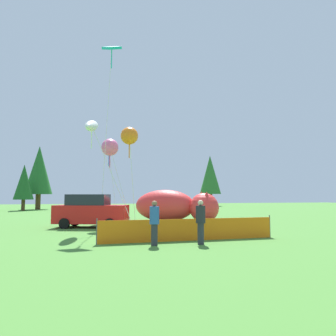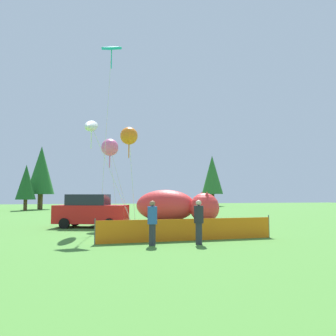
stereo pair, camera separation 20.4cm
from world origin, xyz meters
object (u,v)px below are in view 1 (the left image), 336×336
(inflatable_cat, at_px, (174,207))
(kite_white_ghost, at_px, (92,126))
(spectator_in_green_shirt, at_px, (154,221))
(kite_orange_flower, at_px, (129,136))
(folding_chair, at_px, (201,222))
(kite_teal_diamond, at_px, (111,52))
(parked_car, at_px, (91,211))
(spectator_in_yellow_shirt, at_px, (201,220))
(kite_blue_box, at_px, (109,151))
(kite_pink_octopus, at_px, (110,147))

(inflatable_cat, height_order, kite_white_ghost, kite_white_ghost)
(spectator_in_green_shirt, distance_m, kite_orange_flower, 7.54)
(folding_chair, height_order, inflatable_cat, inflatable_cat)
(inflatable_cat, height_order, kite_teal_diamond, kite_teal_diamond)
(spectator_in_green_shirt, distance_m, kite_teal_diamond, 12.24)
(spectator_in_green_shirt, xyz_separation_m, kite_orange_flower, (-0.26, 6.08, 4.45))
(folding_chair, height_order, kite_teal_diamond, kite_teal_diamond)
(parked_car, distance_m, folding_chair, 6.82)
(parked_car, relative_size, spectator_in_yellow_shirt, 2.65)
(kite_blue_box, bearing_deg, kite_teal_diamond, -93.12)
(folding_chair, xyz_separation_m, kite_white_ghost, (-5.95, 1.47, 5.38))
(inflatable_cat, distance_m, spectator_in_green_shirt, 11.47)
(kite_pink_octopus, height_order, kite_teal_diamond, kite_teal_diamond)
(folding_chair, xyz_separation_m, spectator_in_yellow_shirt, (-1.69, -4.76, 0.47))
(folding_chair, relative_size, inflatable_cat, 0.14)
(kite_blue_box, bearing_deg, inflatable_cat, -22.66)
(kite_blue_box, bearing_deg, spectator_in_yellow_shirt, -77.62)
(folding_chair, relative_size, kite_orange_flower, 0.14)
(kite_teal_diamond, bearing_deg, inflatable_cat, 36.60)
(inflatable_cat, height_order, spectator_in_green_shirt, inflatable_cat)
(folding_chair, bearing_deg, kite_orange_flower, -131.10)
(parked_car, height_order, kite_teal_diamond, kite_teal_diamond)
(parked_car, height_order, spectator_in_green_shirt, parked_car)
(spectator_in_green_shirt, relative_size, kite_teal_diamond, 0.15)
(spectator_in_yellow_shirt, bearing_deg, kite_teal_diamond, 113.38)
(kite_white_ghost, bearing_deg, folding_chair, -13.84)
(spectator_in_yellow_shirt, bearing_deg, inflatable_cat, 80.51)
(spectator_in_green_shirt, distance_m, kite_pink_octopus, 9.09)
(parked_car, bearing_deg, spectator_in_green_shirt, -56.14)
(kite_teal_diamond, bearing_deg, kite_orange_flower, -45.86)
(kite_white_ghost, bearing_deg, kite_pink_octopus, 59.70)
(folding_chair, bearing_deg, spectator_in_green_shirt, -57.62)
(spectator_in_green_shirt, distance_m, spectator_in_yellow_shirt, 1.87)
(inflatable_cat, relative_size, kite_blue_box, 1.09)
(spectator_in_green_shirt, bearing_deg, kite_blue_box, 94.38)
(kite_white_ghost, relative_size, kite_orange_flower, 1.12)
(parked_car, height_order, kite_pink_octopus, kite_pink_octopus)
(spectator_in_yellow_shirt, bearing_deg, kite_white_ghost, 124.39)
(kite_teal_diamond, bearing_deg, spectator_in_green_shirt, -79.77)
(parked_car, bearing_deg, kite_orange_flower, -25.20)
(spectator_in_green_shirt, bearing_deg, folding_chair, 52.31)
(inflatable_cat, bearing_deg, kite_orange_flower, -97.27)
(inflatable_cat, relative_size, spectator_in_yellow_shirt, 3.49)
(kite_pink_octopus, bearing_deg, spectator_in_yellow_shirt, -69.30)
(kite_pink_octopus, xyz_separation_m, kite_teal_diamond, (-0.05, -0.91, 5.83))
(kite_orange_flower, bearing_deg, folding_chair, -21.17)
(kite_teal_diamond, bearing_deg, kite_white_ghost, -135.88)
(kite_teal_diamond, xyz_separation_m, kite_blue_box, (0.31, 5.66, -5.43))
(spectator_in_green_shirt, height_order, kite_teal_diamond, kite_teal_diamond)
(spectator_in_green_shirt, height_order, kite_pink_octopus, kite_pink_octopus)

